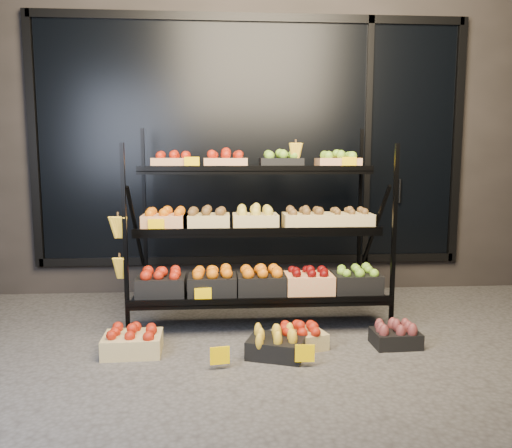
{
  "coord_description": "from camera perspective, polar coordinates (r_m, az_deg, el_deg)",
  "views": [
    {
      "loc": [
        -0.3,
        -3.55,
        1.39
      ],
      "look_at": [
        -0.02,
        0.55,
        0.85
      ],
      "focal_mm": 35.0,
      "sensor_mm": 36.0,
      "label": 1
    }
  ],
  "objects": [
    {
      "name": "floor_crate_left",
      "position": [
        3.76,
        -13.92,
        -12.82
      ],
      "size": [
        0.42,
        0.31,
        0.2
      ],
      "rotation": [
        0.0,
        0.0,
        0.03
      ],
      "color": "#D5BE7B",
      "rests_on": "ground"
    },
    {
      "name": "floor_crate_right",
      "position": [
        3.94,
        15.66,
        -12.12
      ],
      "size": [
        0.35,
        0.26,
        0.18
      ],
      "rotation": [
        0.0,
        0.0,
        0.04
      ],
      "color": "black",
      "rests_on": "ground"
    },
    {
      "name": "ground",
      "position": [
        3.82,
        0.89,
        -13.79
      ],
      "size": [
        24.0,
        24.0,
        0.0
      ],
      "primitive_type": "plane",
      "color": "#514F4C",
      "rests_on": "ground"
    },
    {
      "name": "building",
      "position": [
        6.15,
        -1.12,
        10.87
      ],
      "size": [
        6.0,
        2.08,
        3.5
      ],
      "color": "#2D2826",
      "rests_on": "ground"
    },
    {
      "name": "floor_crate_midleft",
      "position": [
        3.61,
        2.32,
        -13.54
      ],
      "size": [
        0.46,
        0.39,
        0.2
      ],
      "rotation": [
        0.0,
        0.0,
        -0.34
      ],
      "color": "black",
      "rests_on": "ground"
    },
    {
      "name": "display_rack",
      "position": [
        4.2,
        0.07,
        -0.71
      ],
      "size": [
        2.18,
        1.02,
        1.66
      ],
      "color": "black",
      "rests_on": "ground"
    },
    {
      "name": "tag_floor_b",
      "position": [
        3.46,
        5.59,
        -15.1
      ],
      "size": [
        0.13,
        0.01,
        0.12
      ],
      "primitive_type": "cube",
      "color": "#FFC700",
      "rests_on": "ground"
    },
    {
      "name": "tag_floor_a",
      "position": [
        3.41,
        -4.14,
        -15.38
      ],
      "size": [
        0.13,
        0.01,
        0.12
      ],
      "primitive_type": "cube",
      "color": "#FFC700",
      "rests_on": "ground"
    },
    {
      "name": "floor_crate_midright",
      "position": [
        3.77,
        5.02,
        -12.69
      ],
      "size": [
        0.42,
        0.36,
        0.19
      ],
      "rotation": [
        0.0,
        0.0,
        0.31
      ],
      "color": "#D5BE7B",
      "rests_on": "ground"
    }
  ]
}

